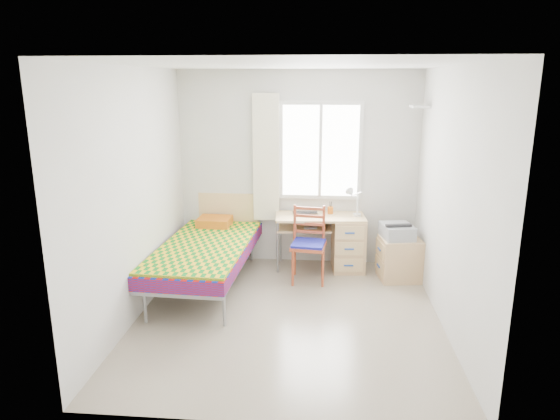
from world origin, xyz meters
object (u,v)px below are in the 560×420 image
at_px(bed, 207,249).
at_px(desk, 343,240).
at_px(cabinet, 399,259).
at_px(chair, 309,239).
at_px(printer, 397,231).

xyz_separation_m(bed, desk, (1.68, 0.69, -0.06)).
height_order(bed, cabinet, bed).
distance_m(chair, printer, 1.11).
bearing_deg(desk, printer, -26.79).
xyz_separation_m(cabinet, printer, (-0.04, 0.03, 0.36)).
bearing_deg(bed, chair, 15.60).
xyz_separation_m(chair, cabinet, (1.14, 0.11, -0.26)).
bearing_deg(bed, cabinet, 12.18).
relative_size(desk, chair, 1.27).
distance_m(desk, chair, 0.61).
relative_size(chair, printer, 1.98).
xyz_separation_m(bed, cabinet, (2.38, 0.39, -0.19)).
bearing_deg(chair, cabinet, 12.91).
height_order(bed, desk, bed).
distance_m(bed, desk, 1.82).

